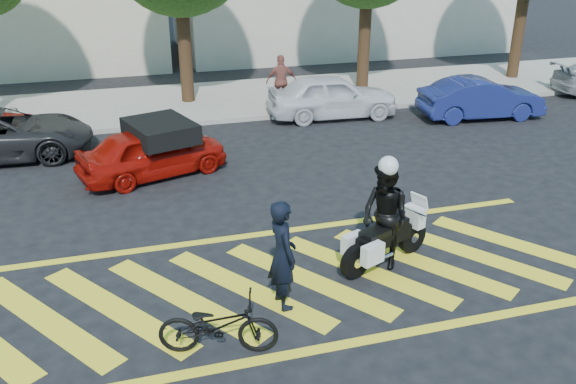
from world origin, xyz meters
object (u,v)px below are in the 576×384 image
object	(u,v)px
officer_moto	(385,217)
red_convertible	(153,152)
officer_bike	(282,255)
parked_mid_right	(332,96)
bicycle	(218,325)
parked_mid_left	(0,135)
police_motorcycle	(384,240)
parked_right	(481,98)

from	to	relation	value
officer_moto	red_convertible	bearing A→B (deg)	-169.06
officer_bike	parked_mid_right	size ratio (longest dim) A/B	0.45
officer_moto	bicycle	bearing A→B (deg)	-86.18
parked_mid_left	parked_mid_right	distance (m)	9.84
police_motorcycle	officer_moto	world-z (taller)	officer_moto
police_motorcycle	parked_mid_left	world-z (taller)	parked_mid_left
officer_bike	police_motorcycle	xyz separation A→B (m)	(2.13, 0.72, -0.43)
red_convertible	parked_mid_right	distance (m)	6.92
bicycle	parked_mid_left	world-z (taller)	parked_mid_left
bicycle	police_motorcycle	distance (m)	3.74
officer_bike	parked_mid_right	xyz separation A→B (m)	(4.42, 9.81, -0.23)
officer_moto	parked_mid_right	xyz separation A→B (m)	(2.31, 9.08, -0.27)
parked_right	officer_bike	bearing A→B (deg)	138.86
officer_moto	parked_mid_left	world-z (taller)	officer_moto
red_convertible	parked_mid_right	size ratio (longest dim) A/B	0.88
officer_moto	parked_right	xyz separation A→B (m)	(6.88, 7.68, -0.34)
red_convertible	bicycle	bearing A→B (deg)	164.54
officer_moto	parked_mid_right	world-z (taller)	officer_moto
police_motorcycle	parked_mid_right	xyz separation A→B (m)	(2.29, 9.09, 0.20)
bicycle	red_convertible	bearing A→B (deg)	18.08
officer_bike	bicycle	world-z (taller)	officer_bike
officer_moto	red_convertible	size ratio (longest dim) A/B	0.54
parked_right	police_motorcycle	bearing A→B (deg)	144.03
police_motorcycle	parked_right	size ratio (longest dim) A/B	0.52
officer_moto	parked_mid_left	distance (m)	10.96
officer_bike	bicycle	size ratio (longest dim) A/B	1.08
red_convertible	officer_moto	bearing A→B (deg)	-164.80
bicycle	parked_mid_left	distance (m)	10.50
officer_bike	parked_right	distance (m)	12.32
red_convertible	parked_mid_right	world-z (taller)	parked_mid_right
bicycle	officer_moto	distance (m)	3.76
bicycle	officer_moto	bearing A→B (deg)	-48.38
officer_bike	red_convertible	xyz separation A→B (m)	(-1.56, 6.34, -0.32)
red_convertible	parked_right	world-z (taller)	parked_right
police_motorcycle	red_convertible	size ratio (longest dim) A/B	0.55
police_motorcycle	red_convertible	distance (m)	6.72
officer_bike	police_motorcycle	world-z (taller)	officer_bike
bicycle	parked_mid_left	xyz separation A→B (m)	(-4.13, 9.65, 0.20)
bicycle	police_motorcycle	size ratio (longest dim) A/B	0.86
officer_moto	parked_right	distance (m)	10.31
parked_mid_left	parked_mid_right	world-z (taller)	parked_mid_right
officer_moto	red_convertible	distance (m)	6.71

